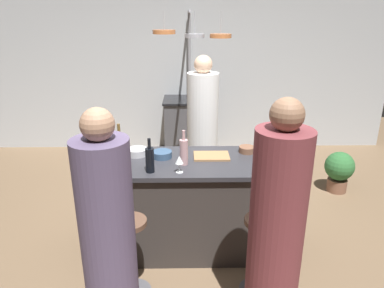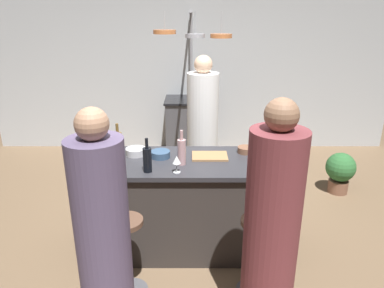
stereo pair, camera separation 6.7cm
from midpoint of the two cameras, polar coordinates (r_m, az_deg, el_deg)
ground_plane at (r=3.64m, az=0.53°, el=-15.81°), size 9.00×9.00×0.00m
back_wall at (r=5.85m, az=0.46°, el=11.94°), size 6.40×0.16×2.60m
kitchen_island at (r=3.39m, az=0.56°, el=-9.61°), size 1.80×0.72×0.90m
stove_range at (r=5.65m, az=0.45°, el=2.76°), size 0.80×0.64×0.89m
chef at (r=4.22m, az=2.39°, el=1.55°), size 0.36×0.36×1.70m
bar_stool_left at (r=2.95m, az=-9.20°, el=-16.76°), size 0.28×0.28×0.68m
guest_left at (r=2.43m, az=-12.85°, el=-14.77°), size 0.35×0.35×1.64m
bar_stool_right at (r=2.96m, az=10.97°, el=-16.72°), size 0.28×0.28×0.68m
guest_right at (r=2.46m, az=13.42°, el=-13.87°), size 0.36×0.36×1.69m
overhead_pot_rack at (r=4.79m, az=0.66°, el=14.87°), size 0.91×1.49×2.17m
potted_plant at (r=4.84m, az=23.06°, el=-3.90°), size 0.36×0.36×0.52m
cutting_board at (r=3.27m, az=3.66°, el=-1.94°), size 0.32×0.22×0.02m
pepper_mill at (r=3.08m, az=14.10°, el=-2.02°), size 0.05×0.05×0.21m
wine_bottle_amber at (r=3.26m, az=-10.78°, el=-0.12°), size 0.07×0.07×0.32m
wine_bottle_white at (r=3.02m, az=15.97°, el=-2.49°), size 0.07×0.07×0.29m
wine_bottle_rose at (r=3.07m, az=-0.79°, el=-1.17°), size 0.07×0.07×0.31m
wine_bottle_dark at (r=2.95m, az=-6.21°, el=-2.40°), size 0.07×0.07×0.29m
wine_glass_near_right_guest at (r=2.92m, az=-1.54°, el=-2.64°), size 0.07×0.07×0.15m
wine_glass_near_left_guest at (r=3.35m, az=14.14°, el=-0.18°), size 0.07×0.07×0.15m
mixing_bowl_wooden at (r=3.40m, az=9.30°, el=-0.94°), size 0.15×0.15×0.06m
mixing_bowl_steel at (r=3.34m, az=-8.08°, el=-1.17°), size 0.19×0.19×0.06m
mixing_bowl_blue at (r=3.26m, az=-4.19°, el=-1.62°), size 0.17×0.17×0.06m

